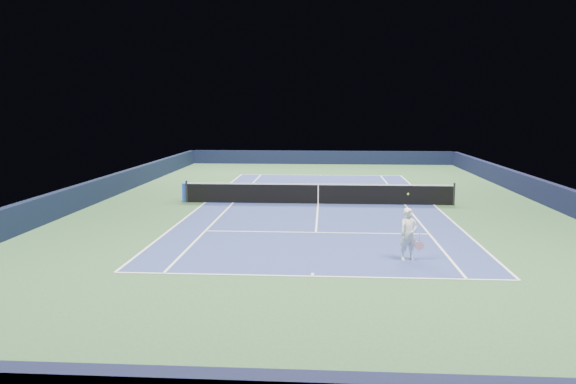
{
  "coord_description": "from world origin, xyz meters",
  "views": [
    {
      "loc": [
        0.31,
        -26.6,
        4.48
      ],
      "look_at": [
        -1.25,
        -3.0,
        1.0
      ],
      "focal_mm": 35.0,
      "sensor_mm": 36.0,
      "label": 1
    }
  ],
  "objects": [
    {
      "name": "tennis_net",
      "position": [
        0.0,
        0.0,
        0.5
      ],
      "size": [
        12.9,
        0.1,
        1.07
      ],
      "color": "black",
      "rests_on": "ground"
    },
    {
      "name": "service_line_far",
      "position": [
        0.0,
        6.4,
        0.01
      ],
      "size": [
        8.23,
        0.08,
        0.0
      ],
      "primitive_type": "cube",
      "color": "white",
      "rests_on": "ground"
    },
    {
      "name": "court_surface",
      "position": [
        0.0,
        0.0,
        0.0
      ],
      "size": [
        10.97,
        23.77,
        0.01
      ],
      "primitive_type": "cube",
      "color": "navy",
      "rests_on": "ground"
    },
    {
      "name": "baseline_near",
      "position": [
        0.0,
        -11.88,
        0.01
      ],
      "size": [
        10.97,
        0.08,
        0.0
      ],
      "primitive_type": "cube",
      "color": "white",
      "rests_on": "ground"
    },
    {
      "name": "baseline_far",
      "position": [
        0.0,
        11.88,
        0.01
      ],
      "size": [
        10.97,
        0.08,
        0.0
      ],
      "primitive_type": "cube",
      "color": "white",
      "rests_on": "ground"
    },
    {
      "name": "sideline_singles_right",
      "position": [
        4.12,
        0.0,
        0.01
      ],
      "size": [
        0.08,
        23.77,
        0.0
      ],
      "primitive_type": "cube",
      "color": "white",
      "rests_on": "ground"
    },
    {
      "name": "wall_left",
      "position": [
        -10.82,
        0.0,
        0.55
      ],
      "size": [
        0.35,
        40.0,
        1.1
      ],
      "primitive_type": "cube",
      "color": "black",
      "rests_on": "ground"
    },
    {
      "name": "tennis_player",
      "position": [
        2.83,
        -10.0,
        0.79
      ],
      "size": [
        0.8,
        1.32,
        1.88
      ],
      "color": "white",
      "rests_on": "ground"
    },
    {
      "name": "center_service_line",
      "position": [
        0.0,
        0.0,
        0.01
      ],
      "size": [
        0.08,
        12.8,
        0.0
      ],
      "primitive_type": "cube",
      "color": "white",
      "rests_on": "ground"
    },
    {
      "name": "ground",
      "position": [
        0.0,
        0.0,
        0.0
      ],
      "size": [
        40.0,
        40.0,
        0.0
      ],
      "primitive_type": "plane",
      "color": "#2B4F2B",
      "rests_on": "ground"
    },
    {
      "name": "sideline_singles_left",
      "position": [
        -4.12,
        0.0,
        0.01
      ],
      "size": [
        0.08,
        23.77,
        0.0
      ],
      "primitive_type": "cube",
      "color": "white",
      "rests_on": "ground"
    },
    {
      "name": "center_mark_far",
      "position": [
        0.0,
        11.73,
        0.01
      ],
      "size": [
        0.08,
        0.3,
        0.0
      ],
      "primitive_type": "cube",
      "color": "white",
      "rests_on": "ground"
    },
    {
      "name": "wall_far",
      "position": [
        0.0,
        19.82,
        0.55
      ],
      "size": [
        22.0,
        0.35,
        1.1
      ],
      "primitive_type": "cube",
      "color": "black",
      "rests_on": "ground"
    },
    {
      "name": "sponsor_cube",
      "position": [
        -6.4,
        0.36,
        0.46
      ],
      "size": [
        0.63,
        0.56,
        0.91
      ],
      "color": "#1D40B1",
      "rests_on": "ground"
    },
    {
      "name": "sideline_doubles_right",
      "position": [
        5.49,
        0.0,
        0.01
      ],
      "size": [
        0.08,
        23.77,
        0.0
      ],
      "primitive_type": "cube",
      "color": "white",
      "rests_on": "ground"
    },
    {
      "name": "service_line_near",
      "position": [
        0.0,
        -6.4,
        0.01
      ],
      "size": [
        8.23,
        0.08,
        0.0
      ],
      "primitive_type": "cube",
      "color": "white",
      "rests_on": "ground"
    },
    {
      "name": "wall_right",
      "position": [
        10.82,
        0.0,
        0.55
      ],
      "size": [
        0.35,
        40.0,
        1.1
      ],
      "primitive_type": "cube",
      "color": "black",
      "rests_on": "ground"
    },
    {
      "name": "sideline_doubles_left",
      "position": [
        -5.49,
        0.0,
        0.01
      ],
      "size": [
        0.08,
        23.77,
        0.0
      ],
      "primitive_type": "cube",
      "color": "white",
      "rests_on": "ground"
    },
    {
      "name": "center_mark_near",
      "position": [
        0.0,
        -11.73,
        0.01
      ],
      "size": [
        0.08,
        0.3,
        0.0
      ],
      "primitive_type": "cube",
      "color": "white",
      "rests_on": "ground"
    }
  ]
}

